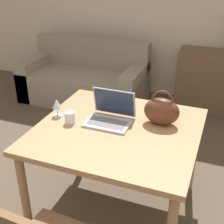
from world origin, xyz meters
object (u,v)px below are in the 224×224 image
Objects in this scene: wine_glass at (57,105)px; handbag at (162,111)px; couch at (85,80)px; laptop at (111,113)px; drinking_glass at (70,118)px.

handbag reaches higher than wine_glass.
handbag reaches higher than couch.
laptop is 2.30× the size of wine_glass.
couch is 18.95× the size of drinking_glass.
handbag reaches higher than laptop.
drinking_glass is at bearing -66.84° from couch.
laptop is at bearing 27.95° from drinking_glass.
wine_glass is at bearing -167.87° from handbag.
laptop reaches higher than wine_glass.
couch is 2.17m from drinking_glass.
handbag is (0.62, 0.23, 0.06)m from drinking_glass.
couch is 2.31m from handbag.
couch is 5.14× the size of laptop.
drinking_glass reaches higher than couch.
wine_glass is (0.69, -1.87, 0.58)m from couch.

